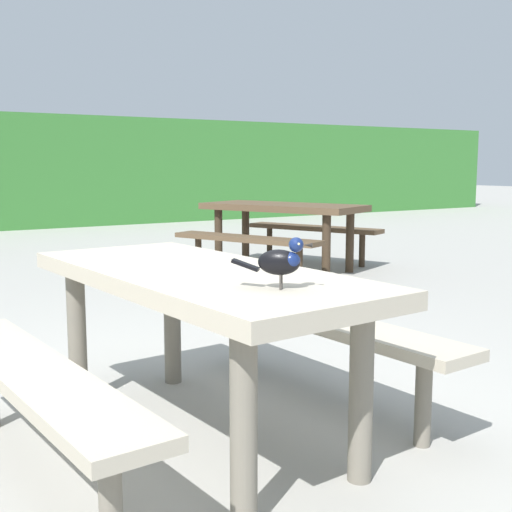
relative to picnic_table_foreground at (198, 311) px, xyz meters
name	(u,v)px	position (x,y,z in m)	size (l,w,h in m)	color
ground_plane	(133,446)	(-0.29, 0.06, -0.56)	(60.00, 60.00, 0.00)	#A3A099
picnic_table_foreground	(198,311)	(0.00, 0.00, 0.00)	(1.81, 1.85, 0.74)	#B2A893
bird_grackle	(282,260)	(0.03, -0.57, 0.29)	(0.22, 0.22, 0.18)	black
picnic_table_mid_right	(283,220)	(2.90, 3.58, 0.00)	(2.21, 2.23, 0.74)	brown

